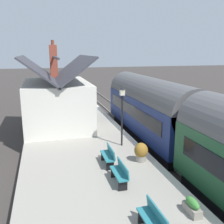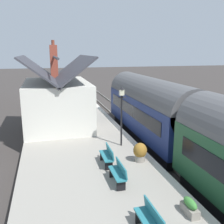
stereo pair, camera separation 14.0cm
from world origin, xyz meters
The scene contains 15 objects.
ground_plane centered at (0.00, 0.00, 0.00)m, with size 160.00×160.00×0.00m, color #383330.
platform centered at (0.00, 4.23, 0.41)m, with size 32.00×6.45×0.82m, color gray.
platform_edge_coping centered at (0.00, 1.18, 0.82)m, with size 32.00×0.36×0.02m, color beige.
rail_near centered at (0.00, -1.62, 0.07)m, with size 52.00×0.08×0.14m, color gray.
rail_far centered at (0.00, -0.18, 0.07)m, with size 52.00×0.08×0.14m, color gray.
train centered at (-6.14, -0.90, 2.22)m, with size 22.33×2.73×4.32m.
station_building centered at (1.85, 5.25, 2.53)m, with size 7.19×4.64×6.06m.
bench_by_lamp centered at (8.90, 3.55, 1.29)m, with size 1.41×0.47×0.88m.
bench_mid_platform centered at (-10.56, 3.33, 1.29)m, with size 1.40×0.45×0.88m.
bench_platform_end centered at (-7.47, 3.38, 1.29)m, with size 1.40×0.44×0.88m.
bench_near_building centered at (-5.64, 3.39, 1.29)m, with size 1.41×0.46×0.88m.
planter_edge_near centered at (6.93, 4.69, 1.10)m, with size 1.05×0.32×0.59m.
planter_under_sign centered at (-10.00, 1.67, 1.08)m, with size 0.76×0.32×0.55m.
planter_by_door centered at (-5.67, 1.77, 1.30)m, with size 0.66×0.66×0.93m.
lamp_post_platform centered at (-3.37, 2.02, 3.18)m, with size 0.32×0.50×3.35m.
Camera 2 is at (-16.55, 6.07, 6.08)m, focal length 41.03 mm.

